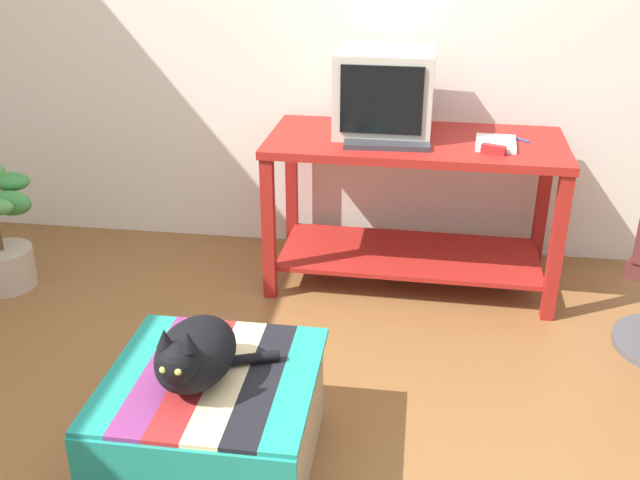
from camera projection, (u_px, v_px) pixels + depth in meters
back_wall at (354, 11)px, 3.72m from camera, size 8.00×0.10×2.60m
desk at (413, 186)px, 3.60m from camera, size 1.44×0.68×0.77m
tv_monitor at (385, 93)px, 3.51m from camera, size 0.47×0.43×0.40m
keyboard at (387, 144)px, 3.38m from camera, size 0.41×0.17×0.02m
book at (496, 143)px, 3.40m from camera, size 0.20×0.26×0.02m
ottoman_with_blanket at (214, 421)px, 2.48m from camera, size 0.70×0.70×0.38m
cat at (194, 354)px, 2.33m from camera, size 0.39×0.39×0.27m
potted_plant at (1, 241)px, 3.66m from camera, size 0.44×0.35×0.61m
stapler at (494, 149)px, 3.28m from camera, size 0.12×0.07×0.04m
pen at (517, 139)px, 3.49m from camera, size 0.11×0.10×0.01m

